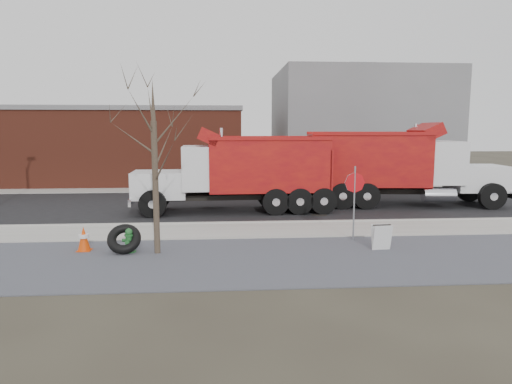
{
  "coord_description": "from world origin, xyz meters",
  "views": [
    {
      "loc": [
        -1.19,
        -16.25,
        3.75
      ],
      "look_at": [
        0.05,
        0.78,
        1.4
      ],
      "focal_mm": 32.0,
      "sensor_mm": 36.0,
      "label": 1
    }
  ],
  "objects": [
    {
      "name": "dump_truck_red_b",
      "position": [
        -0.34,
        4.44,
        1.93
      ],
      "size": [
        9.08,
        2.91,
        3.79
      ],
      "rotation": [
        0.0,
        0.0,
        3.18
      ],
      "color": "black",
      "rests_on": "ground"
    },
    {
      "name": "traffic_cone_far",
      "position": [
        -5.5,
        -2.16,
        0.4
      ],
      "size": [
        0.41,
        0.41,
        0.79
      ],
      "color": "#DF3F07",
      "rests_on": "ground"
    },
    {
      "name": "truck_tire",
      "position": [
        -4.21,
        -2.45,
        0.45
      ],
      "size": [
        1.06,
        0.94,
        0.93
      ],
      "color": "black",
      "rests_on": "ground"
    },
    {
      "name": "ground",
      "position": [
        0.0,
        0.0,
        0.0
      ],
      "size": [
        120.0,
        120.0,
        0.0
      ],
      "primitive_type": "plane",
      "color": "#383328",
      "rests_on": "ground"
    },
    {
      "name": "dump_truck_red_a",
      "position": [
        7.23,
        5.6,
        2.04
      ],
      "size": [
        10.16,
        3.52,
        4.01
      ],
      "rotation": [
        0.0,
        0.0,
        -0.09
      ],
      "color": "black",
      "rests_on": "ground"
    },
    {
      "name": "bare_tree",
      "position": [
        -3.2,
        -2.6,
        3.3
      ],
      "size": [
        3.2,
        3.2,
        5.2
      ],
      "color": "#382D23",
      "rests_on": "ground"
    },
    {
      "name": "stop_sign",
      "position": [
        3.18,
        -1.49,
        1.75
      ],
      "size": [
        0.69,
        0.08,
        2.54
      ],
      "rotation": [
        0.0,
        0.0,
        -0.32
      ],
      "color": "gray",
      "rests_on": "ground"
    },
    {
      "name": "sidewalk",
      "position": [
        0.0,
        0.25,
        0.03
      ],
      "size": [
        60.0,
        2.5,
        0.06
      ],
      "primitive_type": "cube",
      "color": "#9E9B93",
      "rests_on": "ground"
    },
    {
      "name": "fire_hydrant",
      "position": [
        -4.07,
        -2.43,
        0.35
      ],
      "size": [
        0.43,
        0.42,
        0.77
      ],
      "rotation": [
        0.0,
        0.0,
        -0.13
      ],
      "color": "#2B702D",
      "rests_on": "ground"
    },
    {
      "name": "far_sidewalk",
      "position": [
        0.0,
        12.0,
        0.03
      ],
      "size": [
        60.0,
        2.0,
        0.06
      ],
      "primitive_type": "cube",
      "color": "#9E9B93",
      "rests_on": "ground"
    },
    {
      "name": "curb",
      "position": [
        0.0,
        1.55,
        0.06
      ],
      "size": [
        60.0,
        0.15,
        0.11
      ],
      "primitive_type": "cube",
      "color": "#9E9B93",
      "rests_on": "ground"
    },
    {
      "name": "gravel_verge",
      "position": [
        0.0,
        -3.5,
        0.01
      ],
      "size": [
        60.0,
        5.0,
        0.03
      ],
      "primitive_type": "cube",
      "color": "slate",
      "rests_on": "ground"
    },
    {
      "name": "sandwich_board",
      "position": [
        3.71,
        -2.72,
        0.43
      ],
      "size": [
        0.6,
        0.4,
        0.8
      ],
      "rotation": [
        0.0,
        0.0,
        0.06
      ],
      "color": "silver",
      "rests_on": "ground"
    },
    {
      "name": "road",
      "position": [
        0.0,
        6.3,
        0.01
      ],
      "size": [
        60.0,
        9.4,
        0.02
      ],
      "primitive_type": "cube",
      "color": "black",
      "rests_on": "ground"
    },
    {
      "name": "building_brick",
      "position": [
        -10.0,
        17.0,
        2.65
      ],
      "size": [
        20.2,
        8.2,
        5.3
      ],
      "color": "brown",
      "rests_on": "ground"
    },
    {
      "name": "building_grey",
      "position": [
        9.0,
        18.0,
        4.0
      ],
      "size": [
        12.0,
        10.0,
        8.0
      ],
      "color": "gray",
      "rests_on": "ground"
    }
  ]
}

